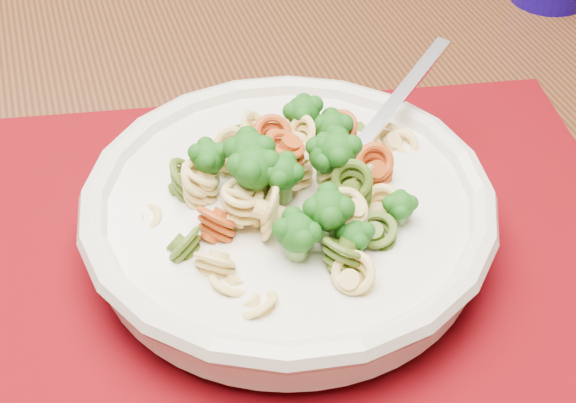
{
  "coord_description": "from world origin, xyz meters",
  "views": [
    {
      "loc": [
        0.23,
        -0.66,
        1.13
      ],
      "look_at": [
        0.23,
        -0.25,
        0.75
      ],
      "focal_mm": 50.0,
      "sensor_mm": 36.0,
      "label": 1
    }
  ],
  "objects": [
    {
      "name": "fork",
      "position": [
        0.26,
        -0.22,
        0.76
      ],
      "size": [
        0.13,
        0.16,
        0.08
      ],
      "primitive_type": null,
      "rotation": [
        0.0,
        -0.35,
        0.88
      ],
      "color": "silver",
      "rests_on": "pasta_bowl"
    },
    {
      "name": "placemat",
      "position": [
        0.23,
        -0.27,
        0.71
      ],
      "size": [
        0.55,
        0.45,
        0.0
      ],
      "primitive_type": "cube",
      "rotation": [
        0.0,
        0.0,
        0.13
      ],
      "color": "#640409",
      "rests_on": "dining_table"
    },
    {
      "name": "pasta_bowl",
      "position": [
        0.23,
        -0.25,
        0.75
      ],
      "size": [
        0.29,
        0.29,
        0.05
      ],
      "color": "silver",
      "rests_on": "placemat"
    },
    {
      "name": "dining_table",
      "position": [
        0.17,
        -0.21,
        0.61
      ],
      "size": [
        1.49,
        1.19,
        0.71
      ],
      "rotation": [
        0.0,
        0.0,
        0.31
      ],
      "color": "#553118",
      "rests_on": "ground"
    },
    {
      "name": "pasta_broccoli_heap",
      "position": [
        0.23,
        -0.25,
        0.76
      ],
      "size": [
        0.24,
        0.24,
        0.06
      ],
      "primitive_type": null,
      "color": "#F0C676",
      "rests_on": "pasta_bowl"
    }
  ]
}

